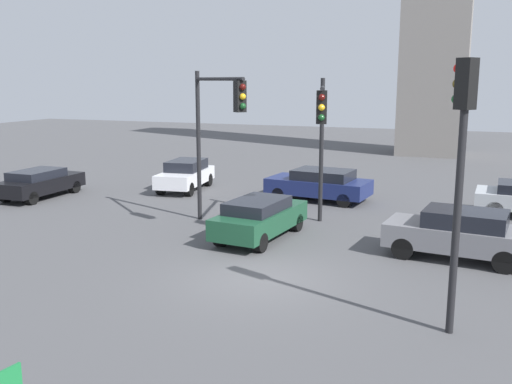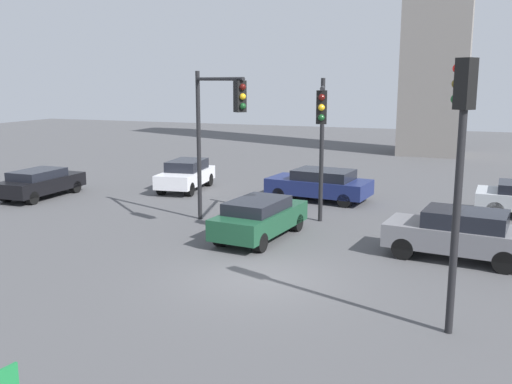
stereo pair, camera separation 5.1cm
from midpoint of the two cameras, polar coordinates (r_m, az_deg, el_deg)
name	(u,v)px [view 1 (the left image)]	position (r m, az deg, el deg)	size (l,w,h in m)	color
ground_plane	(260,278)	(15.69, 0.31, -8.56)	(100.44, 100.44, 0.00)	#4C4C4F
traffic_light_0	(461,148)	(12.17, 19.63, 4.16)	(0.49, 0.44, 5.70)	black
traffic_light_1	(217,118)	(20.16, -4.00, 7.38)	(2.95, 2.50, 5.60)	black
traffic_light_2	(322,124)	(19.51, 6.48, 6.70)	(1.21, 4.05, 5.35)	black
car_1	(319,184)	(25.57, 6.28, 0.80)	(4.65, 2.52, 1.39)	navy
car_2	(40,183)	(27.82, -20.77, 0.89)	(1.74, 4.18, 1.29)	black
car_3	(186,175)	(28.01, -7.08, 1.74)	(2.14, 4.11, 1.45)	silver
car_5	(459,233)	(18.12, 19.47, -3.89)	(4.31, 2.26, 1.50)	slate
car_6	(260,217)	(19.27, 0.29, -2.52)	(2.14, 4.36, 1.38)	#19472D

